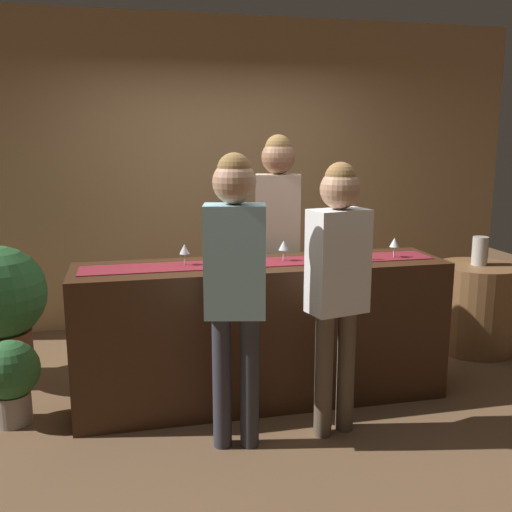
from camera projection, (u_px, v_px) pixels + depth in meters
ground_plane at (262, 397)px, 4.09m from camera, size 10.00×10.00×0.00m
back_wall at (217, 174)px, 5.61m from camera, size 6.00×0.12×2.90m
bar_counter at (262, 332)px, 3.99m from camera, size 2.51×0.60×0.97m
counter_runner_cloth at (262, 263)px, 3.90m from camera, size 2.38×0.28×0.01m
wine_bottle_amber at (215, 247)px, 3.86m from camera, size 0.07×0.07×0.30m
wine_bottle_clear at (336, 245)px, 3.94m from camera, size 0.07×0.07×0.30m
wine_glass_near_customer at (185, 250)px, 3.80m from camera, size 0.07×0.07×0.14m
wine_glass_mid_counter at (394, 243)px, 4.04m from camera, size 0.07×0.07×0.14m
wine_glass_far_end at (284, 246)px, 3.93m from camera, size 0.07×0.07×0.14m
bartender at (278, 224)px, 4.47m from camera, size 0.38×0.28×1.82m
customer_sipping at (338, 272)px, 3.41m from camera, size 0.38×0.27×1.66m
customer_browsing at (235, 271)px, 3.24m from camera, size 0.37×0.27×1.72m
round_side_table at (476, 307)px, 4.97m from camera, size 0.68×0.68×0.74m
vase_on_side_table at (480, 251)px, 4.88m from camera, size 0.13×0.13×0.24m
potted_plant_small at (10, 376)px, 3.67m from camera, size 0.37×0.37×0.55m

